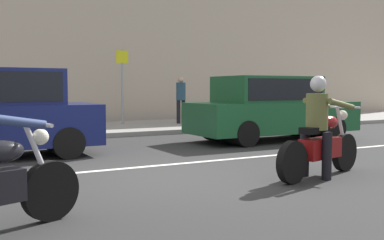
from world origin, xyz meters
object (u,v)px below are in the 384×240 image
Objects in this scene: motorcycle_with_rider_olive at (320,136)px; pedestrian_bystander at (181,96)px; street_sign_post at (122,79)px; parked_sedan_forest_green at (271,108)px.

motorcycle_with_rider_olive is 9.59m from pedestrian_bystander.
street_sign_post is 1.56× the size of pedestrian_bystander.
pedestrian_bystander is at bearing 92.38° from parked_sedan_forest_green.
motorcycle_with_rider_olive is at bearing -91.80° from street_sign_post.
pedestrian_bystander reaches higher than parked_sedan_forest_green.
street_sign_post reaches higher than pedestrian_bystander.
motorcycle_with_rider_olive is 0.46× the size of parked_sedan_forest_green.
parked_sedan_forest_green is at bearing 60.37° from motorcycle_with_rider_olive.
parked_sedan_forest_green reaches higher than motorcycle_with_rider_olive.
street_sign_post is at bearing 161.03° from pedestrian_bystander.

